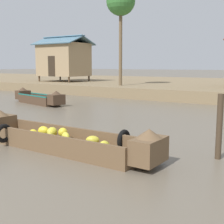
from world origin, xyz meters
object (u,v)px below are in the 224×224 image
(stilt_house_left, at_px, (64,59))
(palm_tree_far, at_px, (121,3))
(cargo_boat_upstream, at_px, (38,98))
(mooring_post, at_px, (219,127))
(banana_boat, at_px, (61,139))

(stilt_house_left, distance_m, palm_tree_far, 8.90)
(cargo_boat_upstream, bearing_deg, palm_tree_far, 81.30)
(stilt_house_left, xyz_separation_m, mooring_post, (18.12, -14.60, -2.01))
(banana_boat, xyz_separation_m, stilt_house_left, (-14.49, 16.05, 2.49))
(cargo_boat_upstream, bearing_deg, stilt_house_left, 124.92)
(cargo_boat_upstream, bearing_deg, banana_boat, -39.93)
(palm_tree_far, xyz_separation_m, mooring_post, (10.44, -12.29, -5.86))
(banana_boat, xyz_separation_m, cargo_boat_upstream, (-7.90, 6.61, 0.03))
(cargo_boat_upstream, height_order, mooring_post, mooring_post)
(banana_boat, distance_m, mooring_post, 3.94)
(palm_tree_far, bearing_deg, banana_boat, -63.63)
(stilt_house_left, bearing_deg, palm_tree_far, -16.74)
(cargo_boat_upstream, distance_m, palm_tree_far, 9.58)
(stilt_house_left, distance_m, mooring_post, 23.35)
(cargo_boat_upstream, distance_m, mooring_post, 12.64)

